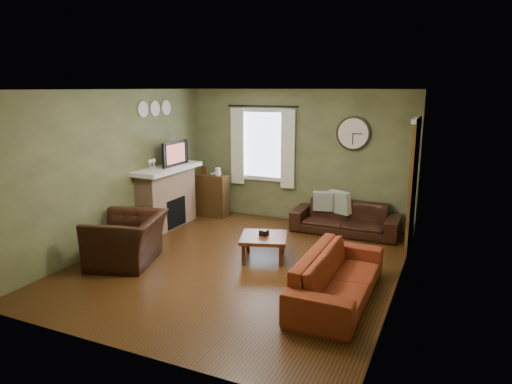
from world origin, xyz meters
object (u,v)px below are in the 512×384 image
at_px(bookshelf, 211,195).
at_px(armchair, 127,239).
at_px(sofa_brown, 345,218).
at_px(coffee_table, 264,247).
at_px(sofa_red, 338,276).

relative_size(bookshelf, armchair, 0.77).
height_order(sofa_brown, armchair, armchair).
xyz_separation_m(bookshelf, coffee_table, (2.00, -1.83, -0.25)).
relative_size(sofa_red, armchair, 1.80).
xyz_separation_m(sofa_red, coffee_table, (-1.40, 0.88, -0.11)).
relative_size(sofa_brown, sofa_red, 0.94).
height_order(bookshelf, armchair, bookshelf).
distance_m(bookshelf, coffee_table, 2.72).
bearing_deg(sofa_red, bookshelf, 51.34).
height_order(armchair, coffee_table, armchair).
height_order(bookshelf, sofa_red, bookshelf).
xyz_separation_m(sofa_brown, sofa_red, (0.54, -2.70, 0.02)).
bearing_deg(armchair, sofa_red, 74.55).
height_order(sofa_brown, coffee_table, sofa_brown).
bearing_deg(sofa_red, coffee_table, 57.79).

